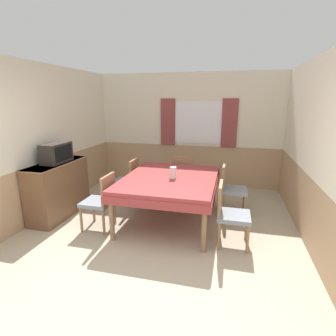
{
  "coord_description": "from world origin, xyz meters",
  "views": [
    {
      "loc": [
        1.03,
        -2.29,
        1.99
      ],
      "look_at": [
        0.04,
        1.73,
        0.92
      ],
      "focal_mm": 28.0,
      "sensor_mm": 36.0,
      "label": 1
    }
  ],
  "objects": [
    {
      "name": "chair_left_far",
      "position": [
        -0.91,
        2.28,
        0.49
      ],
      "size": [
        0.44,
        0.44,
        0.89
      ],
      "rotation": [
        0.0,
        0.0,
        1.57
      ],
      "color": "#93704C",
      "rests_on": "ground_plane"
    },
    {
      "name": "tv",
      "position": [
        -1.85,
        1.48,
        1.12
      ],
      "size": [
        0.29,
        0.55,
        0.33
      ],
      "color": "#2D2823",
      "rests_on": "sideboard"
    },
    {
      "name": "chair_right_near",
      "position": [
        1.05,
        1.18,
        0.49
      ],
      "size": [
        0.44,
        0.44,
        0.89
      ],
      "rotation": [
        0.0,
        0.0,
        4.71
      ],
      "color": "#93704C",
      "rests_on": "ground_plane"
    },
    {
      "name": "sideboard",
      "position": [
        -1.88,
        1.47,
        0.49
      ],
      "size": [
        0.46,
        1.26,
        0.96
      ],
      "color": "brown",
      "rests_on": "ground_plane"
    },
    {
      "name": "chair_right_far",
      "position": [
        1.05,
        2.28,
        0.49
      ],
      "size": [
        0.44,
        0.44,
        0.89
      ],
      "rotation": [
        0.0,
        0.0,
        4.71
      ],
      "color": "#93704C",
      "rests_on": "ground_plane"
    },
    {
      "name": "wall_back",
      "position": [
        0.01,
        3.81,
        1.31
      ],
      "size": [
        4.63,
        0.09,
        2.6
      ],
      "color": "silver",
      "rests_on": "ground_plane"
    },
    {
      "name": "vase",
      "position": [
        0.14,
        1.67,
        0.86
      ],
      "size": [
        0.1,
        0.1,
        0.19
      ],
      "color": "silver",
      "rests_on": "dining_table"
    },
    {
      "name": "chair_left_near",
      "position": [
        -0.91,
        1.18,
        0.49
      ],
      "size": [
        0.44,
        0.44,
        0.89
      ],
      "rotation": [
        0.0,
        0.0,
        1.57
      ],
      "color": "#93704C",
      "rests_on": "ground_plane"
    },
    {
      "name": "wall_left",
      "position": [
        -2.14,
        1.89,
        1.3
      ],
      "size": [
        0.05,
        4.19,
        2.6
      ],
      "color": "silver",
      "rests_on": "ground_plane"
    },
    {
      "name": "wall_right",
      "position": [
        2.14,
        1.89,
        1.3
      ],
      "size": [
        0.05,
        4.19,
        2.6
      ],
      "color": "silver",
      "rests_on": "ground_plane"
    },
    {
      "name": "ground_plane",
      "position": [
        0.0,
        0.0,
        0.0
      ],
      "size": [
        16.0,
        16.0,
        0.0
      ],
      "primitive_type": "plane",
      "color": "tan"
    },
    {
      "name": "chair_head_window",
      "position": [
        0.07,
        2.89,
        0.49
      ],
      "size": [
        0.44,
        0.44,
        0.89
      ],
      "color": "#93704C",
      "rests_on": "ground_plane"
    },
    {
      "name": "dining_table",
      "position": [
        0.07,
        1.73,
        0.67
      ],
      "size": [
        1.52,
        1.89,
        0.77
      ],
      "color": "#9E3838",
      "rests_on": "ground_plane"
    }
  ]
}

